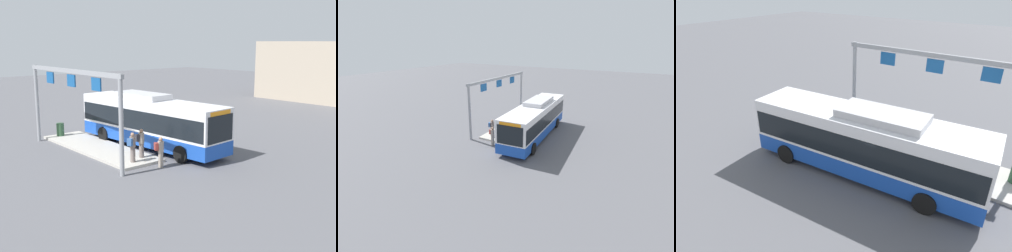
# 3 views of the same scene
# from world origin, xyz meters

# --- Properties ---
(ground_plane) EXTENTS (120.00, 120.00, 0.00)m
(ground_plane) POSITION_xyz_m (0.00, 0.00, 0.00)
(ground_plane) COLOR #56565B
(platform_curb) EXTENTS (10.00, 2.80, 0.16)m
(platform_curb) POSITION_xyz_m (-1.80, -2.85, 0.08)
(platform_curb) COLOR #B2ADA3
(platform_curb) RESTS_ON ground
(bus_main) EXTENTS (11.43, 3.39, 3.46)m
(bus_main) POSITION_xyz_m (-0.01, -0.00, 1.81)
(bus_main) COLOR #1947AD
(bus_main) RESTS_ON ground
(person_boarding) EXTENTS (0.43, 0.58, 1.67)m
(person_boarding) POSITION_xyz_m (2.02, -2.30, 1.05)
(person_boarding) COLOR slate
(person_boarding) RESTS_ON platform_curb
(person_waiting_near) EXTENTS (0.48, 0.60, 1.67)m
(person_waiting_near) POSITION_xyz_m (3.79, -2.32, 0.89)
(person_waiting_near) COLOR gray
(person_waiting_near) RESTS_ON ground
(person_waiting_mid) EXTENTS (0.47, 0.59, 1.67)m
(person_waiting_mid) POSITION_xyz_m (2.48, -3.23, 1.05)
(person_waiting_mid) COLOR slate
(person_waiting_mid) RESTS_ON platform_curb
(platform_sign_gantry) EXTENTS (10.44, 0.24, 5.20)m
(platform_sign_gantry) POSITION_xyz_m (-1.30, -4.77, 3.81)
(platform_sign_gantry) COLOR gray
(platform_sign_gantry) RESTS_ON ground
(trash_bin) EXTENTS (0.52, 0.52, 0.90)m
(trash_bin) POSITION_xyz_m (-6.22, -3.24, 0.61)
(trash_bin) COLOR #2D5133
(trash_bin) RESTS_ON platform_curb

